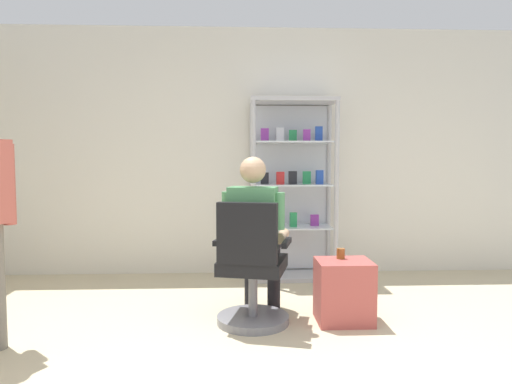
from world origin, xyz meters
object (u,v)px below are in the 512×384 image
object	(u,v)px
storage_crate	(344,291)
seated_shopkeeper	(256,230)
display_cabinet_main	(292,187)
office_chair	(252,275)
tea_glass	(341,254)

from	to	relation	value
storage_crate	seated_shopkeeper	bearing A→B (deg)	171.41
display_cabinet_main	storage_crate	bearing A→B (deg)	-80.60
office_chair	storage_crate	xyz separation A→B (m)	(0.72, 0.06, -0.15)
display_cabinet_main	office_chair	distance (m)	1.66
seated_shopkeeper	storage_crate	size ratio (longest dim) A/B	2.66
display_cabinet_main	seated_shopkeeper	bearing A→B (deg)	-108.73
seated_shopkeeper	tea_glass	distance (m)	0.70
tea_glass	display_cabinet_main	bearing A→B (deg)	99.37
storage_crate	tea_glass	bearing A→B (deg)	99.98
office_chair	seated_shopkeeper	xyz separation A→B (m)	(0.04, 0.16, 0.32)
office_chair	storage_crate	world-z (taller)	office_chair
office_chair	storage_crate	size ratio (longest dim) A/B	1.98
seated_shopkeeper	tea_glass	bearing A→B (deg)	-2.99
seated_shopkeeper	storage_crate	bearing A→B (deg)	-8.59
office_chair	tea_glass	size ratio (longest dim) A/B	11.65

